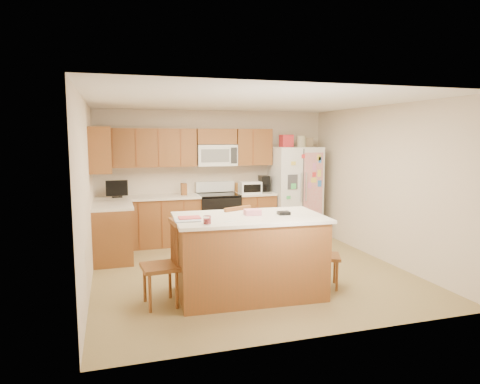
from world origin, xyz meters
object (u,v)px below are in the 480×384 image
object	(u,v)px
windsor_chair_back	(230,245)
refrigerator	(295,191)
windsor_chair_left	(162,266)
windsor_chair_right	(324,256)
stove	(218,217)
island	(249,255)

from	to	relation	value
windsor_chair_back	refrigerator	bearing A→B (deg)	48.61
windsor_chair_left	windsor_chair_right	size ratio (longest dim) A/B	1.13
stove	windsor_chair_left	world-z (taller)	stove
windsor_chair_left	windsor_chair_back	xyz separation A→B (m)	(1.01, 0.60, 0.03)
island	windsor_chair_left	bearing A→B (deg)	-178.48
windsor_chair_left	island	bearing A→B (deg)	1.52
stove	windsor_chair_left	size ratio (longest dim) A/B	1.11
refrigerator	windsor_chair_back	world-z (taller)	refrigerator
island	windsor_chair_back	distance (m)	0.58
stove	windsor_chair_right	xyz separation A→B (m)	(0.74, -2.88, -0.05)
refrigerator	windsor_chair_right	world-z (taller)	refrigerator
stove	island	distance (m)	2.87
refrigerator	windsor_chair_left	distance (m)	4.12
stove	windsor_chair_back	size ratio (longest dim) A/B	1.06
windsor_chair_right	refrigerator	bearing A→B (deg)	73.59
stove	windsor_chair_back	xyz separation A→B (m)	(-0.39, -2.28, 0.03)
refrigerator	island	xyz separation A→B (m)	(-1.87, -2.79, -0.41)
windsor_chair_left	windsor_chair_right	bearing A→B (deg)	0.26
windsor_chair_right	stove	bearing A→B (deg)	104.46
island	windsor_chair_right	world-z (taller)	island
refrigerator	stove	bearing A→B (deg)	177.70
island	stove	bearing A→B (deg)	83.99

